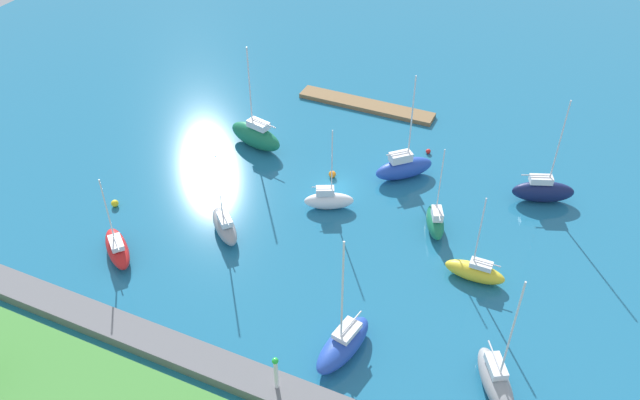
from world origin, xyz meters
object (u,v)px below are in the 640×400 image
sailboat_green_east_end (256,135)px  sailboat_navy_off_beacon (543,191)px  sailboat_gray_center_basin (496,380)px  sailboat_red_far_south (117,248)px  sailboat_yellow_outer_mooring (475,271)px  mooring_buoy_yellow (115,203)px  sailboat_gray_far_north (225,225)px  mooring_buoy_orange (332,174)px  mooring_buoy_red (428,151)px  sailboat_white_lone_south (329,200)px  pier_dock (366,105)px  harbor_beacon (276,371)px  sailboat_green_lone_north (435,221)px  sailboat_blue_west_end (343,344)px  sailboat_blue_mid_basin (404,167)px

sailboat_green_east_end → sailboat_navy_off_beacon: (-35.94, -3.66, -0.25)m
sailboat_gray_center_basin → sailboat_red_far_south: size_ratio=1.37×
sailboat_gray_center_basin → sailboat_green_east_end: sailboat_green_east_end is taller
sailboat_yellow_outer_mooring → mooring_buoy_yellow: 41.20m
sailboat_yellow_outer_mooring → sailboat_navy_off_beacon: (-4.07, -15.88, 0.44)m
sailboat_gray_far_north → mooring_buoy_orange: sailboat_gray_far_north is taller
sailboat_gray_far_north → mooring_buoy_red: (-15.85, -24.33, -0.85)m
sailboat_red_far_south → sailboat_white_lone_south: bearing=-95.8°
pier_dock → mooring_buoy_red: 13.94m
sailboat_green_east_end → sailboat_gray_far_north: sailboat_green_east_end is taller
harbor_beacon → sailboat_green_lone_north: bearing=-103.1°
harbor_beacon → mooring_buoy_orange: size_ratio=4.20×
mooring_buoy_red → sailboat_red_far_south: bearing=52.8°
sailboat_green_lone_north → mooring_buoy_red: (5.00, -14.25, -0.94)m
sailboat_blue_west_end → sailboat_blue_mid_basin: 28.03m
sailboat_red_far_south → sailboat_gray_far_north: size_ratio=0.91×
sailboat_yellow_outer_mooring → sailboat_gray_far_north: 27.05m
pier_dock → harbor_beacon: size_ratio=5.33×
harbor_beacon → sailboat_gray_far_north: sailboat_gray_far_north is taller
sailboat_gray_far_north → mooring_buoy_orange: 15.93m
sailboat_gray_center_basin → sailboat_red_far_south: sailboat_gray_center_basin is taller
sailboat_gray_center_basin → sailboat_yellow_outer_mooring: sailboat_gray_center_basin is taller
pier_dock → sailboat_gray_far_north: bearing=82.4°
mooring_buoy_orange → sailboat_gray_center_basin: bearing=137.9°
sailboat_navy_off_beacon → mooring_buoy_yellow: sailboat_navy_off_beacon is taller
sailboat_blue_west_end → sailboat_white_lone_south: bearing=-142.1°
sailboat_blue_mid_basin → mooring_buoy_red: 6.50m
harbor_beacon → sailboat_green_east_end: sailboat_green_east_end is taller
sailboat_white_lone_south → sailboat_green_lone_north: sailboat_white_lone_south is taller
pier_dock → sailboat_blue_mid_basin: bearing=126.2°
harbor_beacon → sailboat_gray_far_north: size_ratio=0.35×
pier_dock → sailboat_red_far_south: bearing=72.2°
sailboat_green_east_end → mooring_buoy_orange: 12.03m
sailboat_gray_center_basin → sailboat_blue_mid_basin: size_ratio=0.98×
sailboat_white_lone_south → sailboat_blue_mid_basin: (-5.94, -9.26, 0.32)m
harbor_beacon → sailboat_white_lone_south: bearing=-76.1°
pier_dock → mooring_buoy_red: (-11.59, 7.75, 0.02)m
sailboat_white_lone_south → sailboat_navy_off_beacon: bearing=1.7°
sailboat_red_far_south → sailboat_gray_far_north: bearing=-97.7°
harbor_beacon → sailboat_white_lone_south: 25.80m
pier_dock → sailboat_red_far_south: sailboat_red_far_south is taller
sailboat_white_lone_south → sailboat_green_east_end: bearing=124.9°
sailboat_blue_west_end → harbor_beacon: bearing=-17.0°
sailboat_blue_west_end → pier_dock: bearing=-151.0°
sailboat_yellow_outer_mooring → mooring_buoy_red: size_ratio=16.05×
harbor_beacon → mooring_buoy_red: size_ratio=5.78×
pier_dock → sailboat_green_lone_north: sailboat_green_lone_north is taller
sailboat_green_lone_north → mooring_buoy_yellow: bearing=83.9°
harbor_beacon → sailboat_green_east_end: bearing=-58.7°
sailboat_green_lone_north → sailboat_red_far_south: bearing=97.4°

